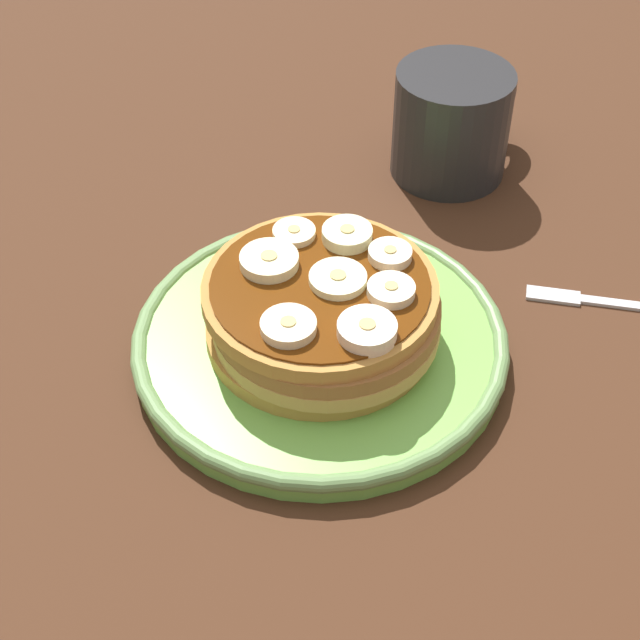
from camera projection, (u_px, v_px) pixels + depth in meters
ground_plane at (320, 369)px, 61.28cm from camera, size 140.00×140.00×3.00cm
plate at (320, 341)px, 59.58cm from camera, size 23.11×23.11×1.79cm
pancake_stack at (322, 313)px, 57.58cm from camera, size 14.42×14.49×4.25cm
banana_slice_0 at (338, 280)px, 56.26cm from camera, size 3.40×3.40×0.74cm
banana_slice_1 at (367, 331)px, 53.00cm from camera, size 3.33×3.33×1.02cm
banana_slice_2 at (269, 262)px, 57.27cm from camera, size 3.52×3.52×0.95cm
banana_slice_3 at (294, 233)px, 59.41cm from camera, size 2.65×2.65×0.69cm
banana_slice_4 at (288, 327)px, 53.33cm from camera, size 3.14×3.14×0.85cm
banana_slice_5 at (391, 291)px, 55.46cm from camera, size 2.79×2.79×0.85cm
banana_slice_6 at (390, 255)px, 57.79cm from camera, size 2.63×2.63×0.85cm
banana_slice_7 at (347, 235)px, 58.99cm from camera, size 3.09×3.09×1.03cm
coffee_mug at (455, 120)px, 71.75cm from camera, size 11.93×8.65×8.19cm
fork at (614, 302)px, 63.23cm from camera, size 7.97×11.40×0.50cm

